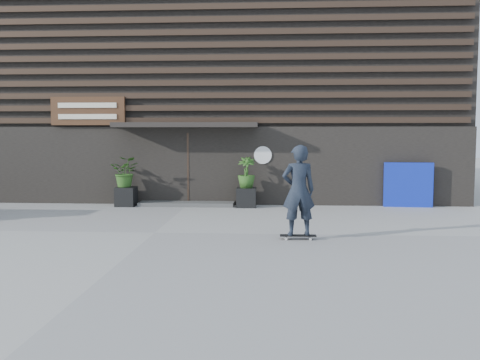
# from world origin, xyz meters

# --- Properties ---
(ground) EXTENTS (80.00, 80.00, 0.00)m
(ground) POSITION_xyz_m (0.00, 0.00, 0.00)
(ground) COLOR #9C9994
(ground) RESTS_ON ground
(entrance_step) EXTENTS (3.00, 0.80, 0.12)m
(entrance_step) POSITION_xyz_m (0.00, 4.60, 0.06)
(entrance_step) COLOR #444442
(entrance_step) RESTS_ON ground
(planter_pot_left) EXTENTS (0.60, 0.60, 0.60)m
(planter_pot_left) POSITION_xyz_m (-1.90, 4.40, 0.30)
(planter_pot_left) COLOR black
(planter_pot_left) RESTS_ON ground
(bamboo_left) EXTENTS (0.86, 0.75, 0.96)m
(bamboo_left) POSITION_xyz_m (-1.90, 4.40, 1.08)
(bamboo_left) COLOR #2D591E
(bamboo_left) RESTS_ON planter_pot_left
(planter_pot_right) EXTENTS (0.60, 0.60, 0.60)m
(planter_pot_right) POSITION_xyz_m (1.90, 4.40, 0.30)
(planter_pot_right) COLOR black
(planter_pot_right) RESTS_ON ground
(bamboo_right) EXTENTS (0.54, 0.54, 0.96)m
(bamboo_right) POSITION_xyz_m (1.90, 4.40, 1.08)
(bamboo_right) COLOR #2D591E
(bamboo_right) RESTS_ON planter_pot_right
(blue_tarp) EXTENTS (1.48, 0.22, 1.39)m
(blue_tarp) POSITION_xyz_m (6.92, 4.70, 0.69)
(blue_tarp) COLOR #0C1FA8
(blue_tarp) RESTS_ON ground
(building) EXTENTS (18.00, 11.00, 8.00)m
(building) POSITION_xyz_m (-0.00, 9.96, 3.99)
(building) COLOR black
(building) RESTS_ON ground
(skateboarder) EXTENTS (0.78, 0.56, 2.04)m
(skateboarder) POSITION_xyz_m (3.26, -0.59, 1.06)
(skateboarder) COLOR black
(skateboarder) RESTS_ON ground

